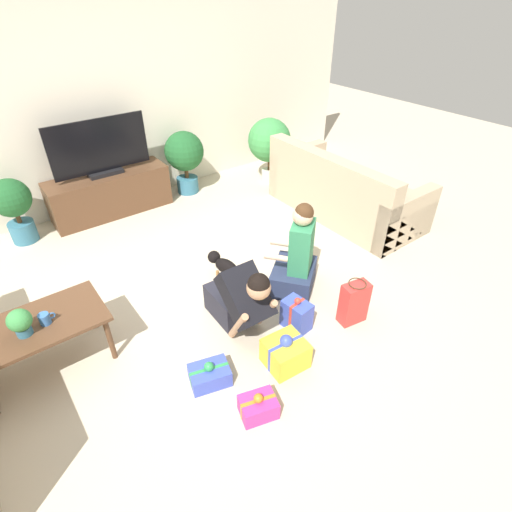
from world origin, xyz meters
The scene contains 19 objects.
ground_plane centered at (0.00, 0.00, 0.00)m, with size 16.00×16.00×0.00m, color beige.
wall_back centered at (0.00, 2.63, 1.30)m, with size 8.40×0.06×2.60m.
sofa_right centered at (2.37, 0.46, 0.30)m, with size 0.94×2.04×0.87m.
coffee_table centered at (-1.42, 0.10, 0.42)m, with size 1.01×0.57×0.47m.
tv_console centered at (-0.05, 2.32, 0.27)m, with size 1.52×0.48×0.55m.
tv centered at (-0.05, 2.32, 0.86)m, with size 1.21×0.20×0.70m.
potted_plant_corner_right centered at (2.23, 1.83, 0.63)m, with size 0.63×0.63×0.97m.
potted_plant_back_left centered at (-1.16, 2.27, 0.48)m, with size 0.44×0.44×0.79m.
potted_plant_back_right centered at (1.06, 2.27, 0.56)m, with size 0.55×0.55×0.89m.
person_kneeling centered at (0.07, -0.48, 0.34)m, with size 0.36×0.80×0.78m.
person_sitting centered at (0.86, -0.34, 0.35)m, with size 0.66×0.63×0.96m.
dog centered at (0.34, 0.20, 0.19)m, with size 0.20×0.48×0.29m.
gift_box_a centered at (-0.33, -1.27, 0.08)m, with size 0.31×0.26×0.21m.
gift_box_b centered at (0.12, -1.04, 0.13)m, with size 0.34×0.32×0.32m.
gift_box_c centered at (-0.46, -0.82, 0.08)m, with size 0.36×0.30×0.21m.
gift_box_d centered at (0.48, -0.78, 0.15)m, with size 0.20×0.27×0.34m.
gift_bag_a centered at (0.95, -1.02, 0.21)m, with size 0.27×0.18×0.44m.
mug centered at (-1.34, 0.05, 0.52)m, with size 0.12×0.08×0.09m.
tabletop_plant centered at (-1.50, 0.03, 0.59)m, with size 0.17×0.17×0.22m.
Camera 1 is at (-1.38, -2.64, 2.63)m, focal length 28.00 mm.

